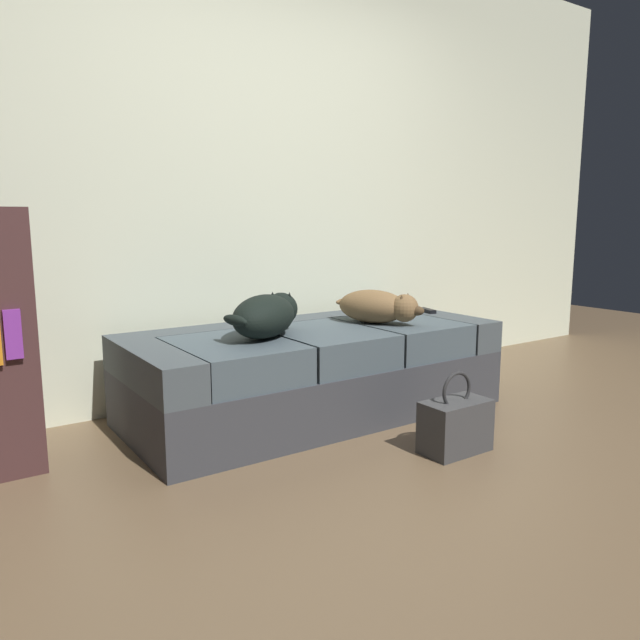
{
  "coord_description": "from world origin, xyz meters",
  "views": [
    {
      "loc": [
        -1.78,
        -1.53,
        1.05
      ],
      "look_at": [
        0.0,
        1.07,
        0.52
      ],
      "focal_mm": 33.87,
      "sensor_mm": 36.0,
      "label": 1
    }
  ],
  "objects_px": {
    "dog_tan": "(378,307)",
    "handbag": "(455,425)",
    "tv_remote": "(427,310)",
    "couch": "(315,371)",
    "dog_dark": "(267,315)"
  },
  "relations": [
    {
      "from": "couch",
      "to": "handbag",
      "type": "distance_m",
      "value": 0.86
    },
    {
      "from": "dog_tan",
      "to": "handbag",
      "type": "xyz_separation_m",
      "value": [
        -0.16,
        -0.75,
        -0.44
      ]
    },
    {
      "from": "tv_remote",
      "to": "handbag",
      "type": "height_order",
      "value": "tv_remote"
    },
    {
      "from": "tv_remote",
      "to": "dog_tan",
      "type": "bearing_deg",
      "value": -152.49
    },
    {
      "from": "couch",
      "to": "tv_remote",
      "type": "xyz_separation_m",
      "value": [
        0.89,
        0.06,
        0.25
      ]
    },
    {
      "from": "dog_tan",
      "to": "handbag",
      "type": "height_order",
      "value": "dog_tan"
    },
    {
      "from": "couch",
      "to": "dog_tan",
      "type": "distance_m",
      "value": 0.51
    },
    {
      "from": "dog_tan",
      "to": "couch",
      "type": "bearing_deg",
      "value": 168.3
    },
    {
      "from": "dog_tan",
      "to": "handbag",
      "type": "bearing_deg",
      "value": -101.91
    },
    {
      "from": "tv_remote",
      "to": "dog_dark",
      "type": "bearing_deg",
      "value": -161.92
    },
    {
      "from": "tv_remote",
      "to": "couch",
      "type": "bearing_deg",
      "value": -163.66
    },
    {
      "from": "couch",
      "to": "tv_remote",
      "type": "height_order",
      "value": "tv_remote"
    },
    {
      "from": "tv_remote",
      "to": "handbag",
      "type": "bearing_deg",
      "value": -114.75
    },
    {
      "from": "couch",
      "to": "dog_tan",
      "type": "relative_size",
      "value": 3.82
    },
    {
      "from": "dog_dark",
      "to": "handbag",
      "type": "bearing_deg",
      "value": -54.77
    }
  ]
}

